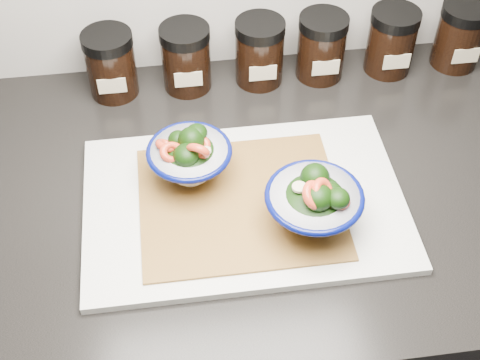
{
  "coord_description": "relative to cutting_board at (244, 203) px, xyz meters",
  "views": [
    {
      "loc": [
        -0.15,
        0.8,
        1.62
      ],
      "look_at": [
        -0.07,
        1.41,
        0.96
      ],
      "focal_mm": 50.0,
      "sensor_mm": 36.0,
      "label": 1
    }
  ],
  "objects": [
    {
      "name": "spice_jar_f",
      "position": [
        0.41,
        0.28,
        0.05
      ],
      "size": [
        0.08,
        0.08,
        0.11
      ],
      "color": "black",
      "rests_on": "countertop"
    },
    {
      "name": "bowl_left",
      "position": [
        -0.07,
        0.05,
        0.05
      ],
      "size": [
        0.12,
        0.12,
        0.09
      ],
      "rotation": [
        0.0,
        0.0,
        -0.28
      ],
      "color": "white",
      "rests_on": "bamboo_mat"
    },
    {
      "name": "spice_jar_a",
      "position": [
        -0.18,
        0.28,
        0.05
      ],
      "size": [
        0.08,
        0.08,
        0.11
      ],
      "color": "black",
      "rests_on": "countertop"
    },
    {
      "name": "bamboo_mat",
      "position": [
        -0.01,
        -0.0,
        0.01
      ],
      "size": [
        0.28,
        0.24,
        0.0
      ],
      "primitive_type": "cube",
      "color": "#A87932",
      "rests_on": "cutting_board"
    },
    {
      "name": "spice_jar_d",
      "position": [
        0.17,
        0.28,
        0.05
      ],
      "size": [
        0.08,
        0.08,
        0.11
      ],
      "color": "black",
      "rests_on": "countertop"
    },
    {
      "name": "spice_jar_e",
      "position": [
        0.29,
        0.28,
        0.05
      ],
      "size": [
        0.08,
        0.08,
        0.11
      ],
      "color": "black",
      "rests_on": "countertop"
    },
    {
      "name": "countertop",
      "position": [
        0.06,
        0.04,
        -0.03
      ],
      "size": [
        3.5,
        0.6,
        0.04
      ],
      "primitive_type": "cube",
      "color": "black",
      "rests_on": "cabinet"
    },
    {
      "name": "spice_jar_c",
      "position": [
        0.06,
        0.28,
        0.05
      ],
      "size": [
        0.08,
        0.08,
        0.11
      ],
      "color": "black",
      "rests_on": "countertop"
    },
    {
      "name": "spice_jar_b",
      "position": [
        -0.06,
        0.28,
        0.05
      ],
      "size": [
        0.08,
        0.08,
        0.11
      ],
      "color": "black",
      "rests_on": "countertop"
    },
    {
      "name": "cabinet",
      "position": [
        0.06,
        0.04,
        -0.48
      ],
      "size": [
        3.43,
        0.58,
        0.86
      ],
      "primitive_type": "cube",
      "color": "black",
      "rests_on": "ground"
    },
    {
      "name": "bowl_right",
      "position": [
        0.09,
        -0.06,
        0.05
      ],
      "size": [
        0.13,
        0.13,
        0.1
      ],
      "rotation": [
        0.0,
        0.0,
        0.33
      ],
      "color": "white",
      "rests_on": "bamboo_mat"
    },
    {
      "name": "cutting_board",
      "position": [
        0.0,
        0.0,
        0.0
      ],
      "size": [
        0.45,
        0.3,
        0.01
      ],
      "primitive_type": "cube",
      "color": "silver",
      "rests_on": "countertop"
    }
  ]
}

